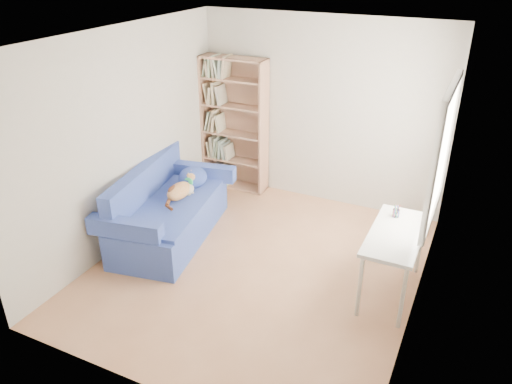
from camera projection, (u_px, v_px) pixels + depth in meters
ground at (258, 267)px, 5.82m from camera, size 4.00×4.00×0.00m
room_shell at (269, 134)px, 5.08m from camera, size 3.54×4.04×2.62m
sofa at (169, 211)px, 6.31m from camera, size 1.20×2.01×0.92m
bookshelf at (235, 130)px, 7.38m from camera, size 0.99×0.31×1.98m
desk at (396, 239)px, 5.10m from camera, size 0.52×1.13×0.75m
pen_cup at (396, 212)px, 5.33m from camera, size 0.08×0.08×0.14m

